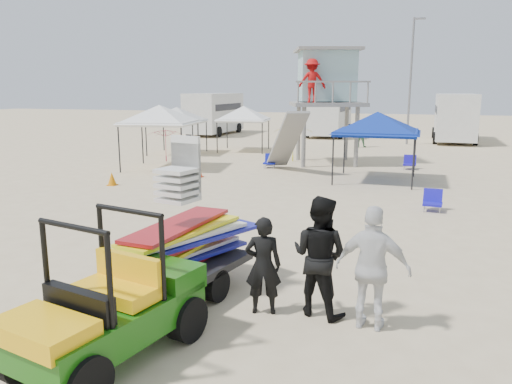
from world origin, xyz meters
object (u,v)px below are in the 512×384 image
(utility_cart, at_px, (104,296))
(lifeguard_tower, at_px, (326,80))
(canopy_blue, at_px, (378,115))
(man_left, at_px, (263,265))
(surf_trailer, at_px, (185,239))

(utility_cart, relative_size, lifeguard_tower, 0.52)
(utility_cart, distance_m, lifeguard_tower, 19.28)
(lifeguard_tower, height_order, canopy_blue, lifeguard_tower)
(man_left, height_order, canopy_blue, canopy_blue)
(utility_cart, relative_size, canopy_blue, 0.89)
(man_left, distance_m, canopy_blue, 12.87)
(canopy_blue, bearing_deg, utility_cart, -98.13)
(utility_cart, bearing_deg, man_left, 53.22)
(surf_trailer, height_order, canopy_blue, canopy_blue)
(lifeguard_tower, distance_m, canopy_blue, 5.30)
(surf_trailer, distance_m, lifeguard_tower, 16.97)
(utility_cart, height_order, canopy_blue, canopy_blue)
(surf_trailer, relative_size, canopy_blue, 0.91)
(lifeguard_tower, bearing_deg, utility_cart, -87.81)
(surf_trailer, bearing_deg, lifeguard_tower, 92.51)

